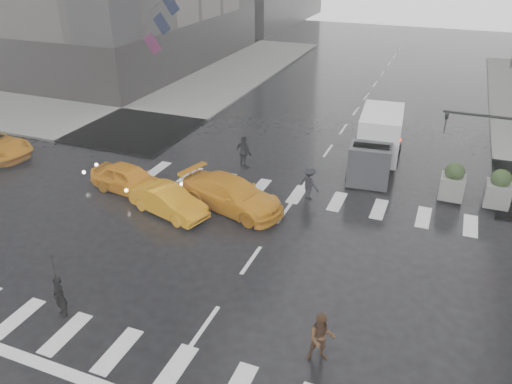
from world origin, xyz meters
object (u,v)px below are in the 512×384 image
at_px(pedestrian_brown, 322,338).
at_px(box_truck, 377,142).
at_px(taxi_front, 129,179).
at_px(traffic_signal_pole, 510,145).
at_px(taxi_mid, 168,201).

distance_m(pedestrian_brown, box_truck, 14.48).
xyz_separation_m(taxi_front, box_truck, (10.80, 7.23, 0.90)).
height_order(traffic_signal_pole, box_truck, traffic_signal_pole).
distance_m(taxi_front, taxi_mid, 3.15).
bearing_deg(pedestrian_brown, box_truck, 71.48).
relative_size(traffic_signal_pole, box_truck, 0.79).
bearing_deg(taxi_front, traffic_signal_pole, -65.79).
bearing_deg(traffic_signal_pole, taxi_mid, -156.62).
relative_size(taxi_front, taxi_mid, 1.05).
height_order(taxi_front, taxi_mid, taxi_front).
distance_m(pedestrian_brown, taxi_mid, 10.64).
bearing_deg(pedestrian_brown, traffic_signal_pole, 44.88).
bearing_deg(box_truck, taxi_front, -151.29).
distance_m(pedestrian_brown, taxi_front, 13.73).
distance_m(traffic_signal_pole, pedestrian_brown, 13.27).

